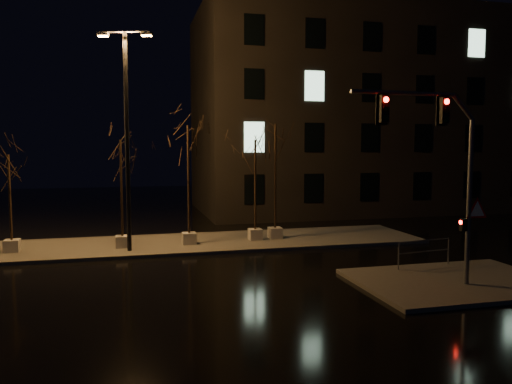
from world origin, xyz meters
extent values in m
plane|color=black|center=(0.00, 0.00, 0.00)|extent=(90.00, 90.00, 0.00)
cube|color=#4C4944|center=(0.00, 6.00, 0.07)|extent=(22.00, 5.00, 0.15)
cube|color=#4C4944|center=(7.50, -3.50, 0.07)|extent=(7.00, 5.00, 0.15)
cube|color=black|center=(14.00, 18.00, 7.50)|extent=(25.00, 12.00, 15.00)
cube|color=#A29E97|center=(-8.89, 5.64, 0.43)|extent=(0.65, 0.65, 0.55)
cylinder|color=black|center=(-8.89, 5.64, 2.62)|extent=(0.11, 0.11, 3.83)
cube|color=#A29E97|center=(-4.05, 5.44, 0.43)|extent=(0.65, 0.65, 0.55)
cylinder|color=black|center=(-4.05, 5.44, 2.95)|extent=(0.11, 0.11, 4.51)
cube|color=#A29E97|center=(-0.91, 5.51, 0.43)|extent=(0.65, 0.65, 0.55)
cylinder|color=black|center=(-0.91, 5.51, 3.31)|extent=(0.11, 0.11, 5.21)
cube|color=#A29E97|center=(2.50, 5.82, 0.43)|extent=(0.65, 0.65, 0.55)
cylinder|color=black|center=(2.50, 5.82, 2.96)|extent=(0.11, 0.11, 4.52)
cube|color=#A29E97|center=(3.61, 6.00, 0.43)|extent=(0.65, 0.65, 0.55)
cylinder|color=black|center=(3.61, 6.00, 3.38)|extent=(0.11, 0.11, 5.36)
cylinder|color=slate|center=(7.51, -4.06, 2.97)|extent=(0.17, 0.17, 5.63)
cylinder|color=slate|center=(4.85, -4.19, 6.57)|extent=(3.76, 0.31, 0.13)
cube|color=black|center=(6.38, -4.11, 6.05)|extent=(0.29, 0.22, 0.84)
cube|color=black|center=(4.13, -4.22, 6.05)|extent=(0.29, 0.22, 0.84)
cube|color=black|center=(7.30, -4.07, 2.22)|extent=(0.21, 0.18, 0.42)
cone|color=red|center=(7.79, -4.09, 2.68)|extent=(0.98, 0.07, 0.98)
sphere|color=#FF0C07|center=(7.51, -4.06, 6.34)|extent=(0.17, 0.17, 0.17)
cylinder|color=black|center=(-3.75, 4.58, 5.04)|extent=(0.20, 0.20, 9.78)
cylinder|color=black|center=(-3.75, 4.58, 9.93)|extent=(2.08, 0.73, 0.10)
cube|color=#FF9732|center=(-4.68, 4.87, 9.78)|extent=(0.55, 0.41, 0.20)
cube|color=#FF9732|center=(-2.81, 4.29, 9.78)|extent=(0.55, 0.41, 0.20)
cylinder|color=slate|center=(6.30, -1.66, 0.65)|extent=(0.06, 0.06, 1.00)
cylinder|color=slate|center=(8.73, -1.34, 0.65)|extent=(0.06, 0.06, 1.00)
cylinder|color=slate|center=(7.51, -1.50, 1.21)|extent=(2.43, 0.37, 0.04)
cylinder|color=slate|center=(7.51, -1.50, 0.76)|extent=(2.43, 0.37, 0.04)
camera|label=1|loc=(-3.71, -18.60, 4.84)|focal=35.00mm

